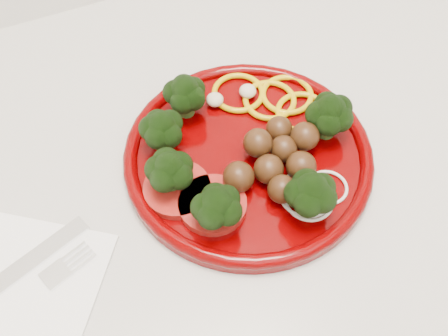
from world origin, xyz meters
name	(u,v)px	position (x,y,z in m)	size (l,w,h in m)	color
plate	(245,155)	(0.04, 1.70, 0.92)	(0.24, 0.24, 0.06)	#4B0000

